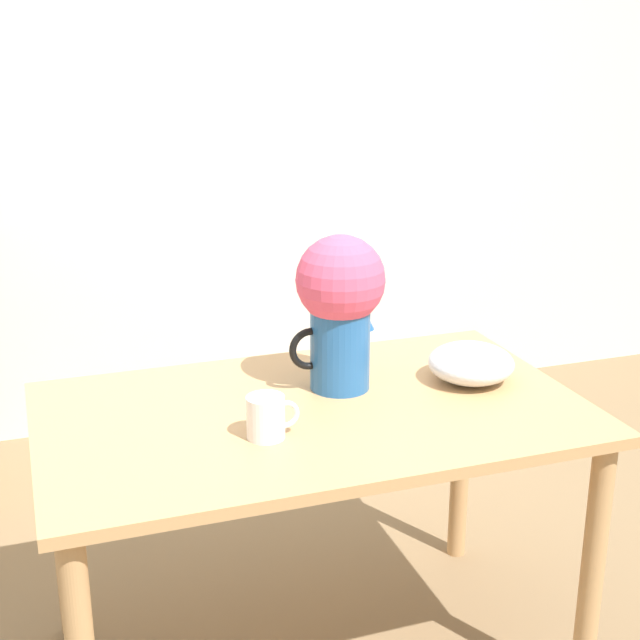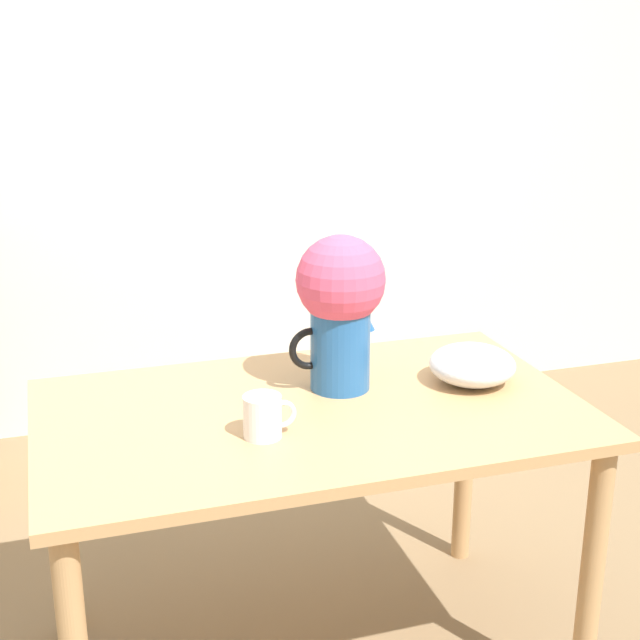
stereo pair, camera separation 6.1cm
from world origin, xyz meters
name	(u,v)px [view 1 (the left image)]	position (x,y,z in m)	size (l,w,h in m)	color
wall_back	(141,129)	(0.00, 1.78, 1.30)	(8.00, 0.05, 2.60)	silver
table	(313,446)	(0.14, -0.02, 0.67)	(1.38, 0.83, 0.77)	tan
flower_vase	(340,300)	(0.25, 0.09, 1.02)	(0.26, 0.24, 0.42)	#235B9E
coffee_mug	(267,417)	(-0.02, -0.14, 0.82)	(0.13, 0.09, 0.10)	white
white_bowl	(471,363)	(0.61, 0.02, 0.82)	(0.23, 0.23, 0.10)	silver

